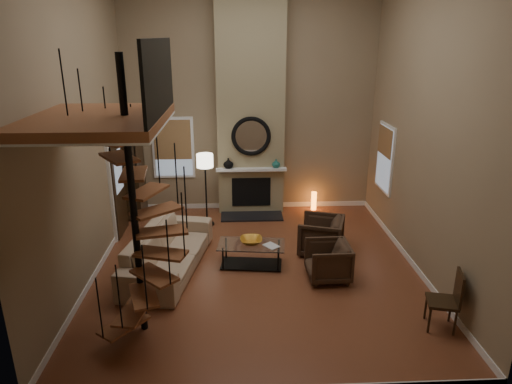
{
  "coord_description": "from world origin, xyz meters",
  "views": [
    {
      "loc": [
        -0.39,
        -7.72,
        4.21
      ],
      "look_at": [
        0.0,
        0.4,
        1.4
      ],
      "focal_mm": 31.89,
      "sensor_mm": 36.0,
      "label": 1
    }
  ],
  "objects_px": {
    "sofa": "(168,250)",
    "coffee_table": "(251,252)",
    "armchair_near": "(325,236)",
    "floor_lamp": "(205,166)",
    "accent_lamp": "(314,201)",
    "hutch": "(134,179)",
    "armchair_far": "(332,261)",
    "side_chair": "(449,298)"
  },
  "relations": [
    {
      "from": "sofa",
      "to": "coffee_table",
      "type": "bearing_deg",
      "value": -77.59
    },
    {
      "from": "armchair_near",
      "to": "sofa",
      "type": "bearing_deg",
      "value": -62.17
    },
    {
      "from": "coffee_table",
      "to": "floor_lamp",
      "type": "bearing_deg",
      "value": 115.1
    },
    {
      "from": "sofa",
      "to": "accent_lamp",
      "type": "bearing_deg",
      "value": -37.72
    },
    {
      "from": "accent_lamp",
      "to": "coffee_table",
      "type": "bearing_deg",
      "value": -120.66
    },
    {
      "from": "armchair_near",
      "to": "hutch",
      "type": "bearing_deg",
      "value": -99.58
    },
    {
      "from": "hutch",
      "to": "accent_lamp",
      "type": "distance_m",
      "value": 4.46
    },
    {
      "from": "hutch",
      "to": "armchair_far",
      "type": "distance_m",
      "value": 5.31
    },
    {
      "from": "side_chair",
      "to": "sofa",
      "type": "bearing_deg",
      "value": 154.91
    },
    {
      "from": "sofa",
      "to": "armchair_far",
      "type": "bearing_deg",
      "value": -89.27
    },
    {
      "from": "accent_lamp",
      "to": "hutch",
      "type": "bearing_deg",
      "value": -177.88
    },
    {
      "from": "sofa",
      "to": "side_chair",
      "type": "height_order",
      "value": "side_chair"
    },
    {
      "from": "hutch",
      "to": "armchair_near",
      "type": "distance_m",
      "value": 4.8
    },
    {
      "from": "floor_lamp",
      "to": "side_chair",
      "type": "xyz_separation_m",
      "value": [
        3.82,
        -4.18,
        -0.89
      ]
    },
    {
      "from": "coffee_table",
      "to": "armchair_far",
      "type": "bearing_deg",
      "value": -21.75
    },
    {
      "from": "coffee_table",
      "to": "side_chair",
      "type": "height_order",
      "value": "side_chair"
    },
    {
      "from": "armchair_near",
      "to": "accent_lamp",
      "type": "height_order",
      "value": "armchair_near"
    },
    {
      "from": "hutch",
      "to": "armchair_far",
      "type": "xyz_separation_m",
      "value": [
        4.15,
        -3.26,
        -0.6
      ]
    },
    {
      "from": "armchair_far",
      "to": "side_chair",
      "type": "xyz_separation_m",
      "value": [
        1.43,
        -1.55,
        0.17
      ]
    },
    {
      "from": "coffee_table",
      "to": "accent_lamp",
      "type": "distance_m",
      "value": 3.31
    },
    {
      "from": "hutch",
      "to": "floor_lamp",
      "type": "xyz_separation_m",
      "value": [
        1.75,
        -0.63,
        0.46
      ]
    },
    {
      "from": "floor_lamp",
      "to": "accent_lamp",
      "type": "bearing_deg",
      "value": 16.67
    },
    {
      "from": "armchair_far",
      "to": "coffee_table",
      "type": "distance_m",
      "value": 1.55
    },
    {
      "from": "accent_lamp",
      "to": "side_chair",
      "type": "distance_m",
      "value": 5.12
    },
    {
      "from": "floor_lamp",
      "to": "accent_lamp",
      "type": "distance_m",
      "value": 3.0
    },
    {
      "from": "armchair_far",
      "to": "accent_lamp",
      "type": "relative_size",
      "value": 1.65
    },
    {
      "from": "accent_lamp",
      "to": "armchair_near",
      "type": "bearing_deg",
      "value": -94.32
    },
    {
      "from": "hutch",
      "to": "sofa",
      "type": "bearing_deg",
      "value": -67.29
    },
    {
      "from": "hutch",
      "to": "armchair_far",
      "type": "relative_size",
      "value": 2.38
    },
    {
      "from": "coffee_table",
      "to": "accent_lamp",
      "type": "bearing_deg",
      "value": 59.34
    },
    {
      "from": "armchair_far",
      "to": "side_chair",
      "type": "height_order",
      "value": "side_chair"
    },
    {
      "from": "armchair_far",
      "to": "floor_lamp",
      "type": "relative_size",
      "value": 0.45
    },
    {
      "from": "side_chair",
      "to": "armchair_far",
      "type": "bearing_deg",
      "value": 132.6
    },
    {
      "from": "hutch",
      "to": "armchair_near",
      "type": "relative_size",
      "value": 2.09
    },
    {
      "from": "hutch",
      "to": "armchair_far",
      "type": "bearing_deg",
      "value": -38.16
    },
    {
      "from": "armchair_far",
      "to": "floor_lamp",
      "type": "xyz_separation_m",
      "value": [
        -2.4,
        2.63,
        1.06
      ]
    },
    {
      "from": "sofa",
      "to": "floor_lamp",
      "type": "relative_size",
      "value": 1.58
    },
    {
      "from": "hutch",
      "to": "armchair_near",
      "type": "bearing_deg",
      "value": -27.47
    },
    {
      "from": "hutch",
      "to": "floor_lamp",
      "type": "height_order",
      "value": "hutch"
    },
    {
      "from": "hutch",
      "to": "accent_lamp",
      "type": "relative_size",
      "value": 3.92
    },
    {
      "from": "sofa",
      "to": "armchair_near",
      "type": "relative_size",
      "value": 3.09
    },
    {
      "from": "armchair_near",
      "to": "coffee_table",
      "type": "height_order",
      "value": "armchair_near"
    }
  ]
}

